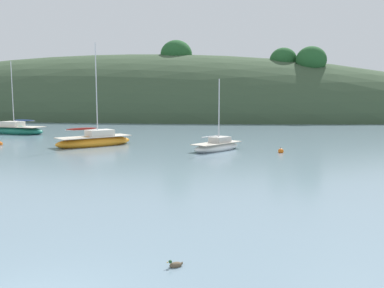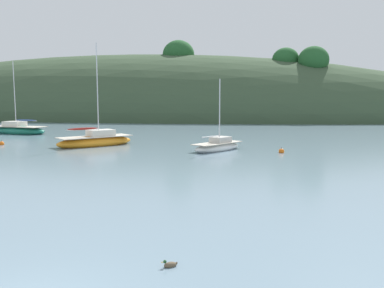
{
  "view_description": "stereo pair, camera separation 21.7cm",
  "coord_description": "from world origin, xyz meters",
  "px_view_note": "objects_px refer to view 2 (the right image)",
  "views": [
    {
      "loc": [
        4.28,
        -6.23,
        4.27
      ],
      "look_at": [
        0.0,
        20.0,
        1.2
      ],
      "focal_mm": 36.47,
      "sensor_mm": 36.0,
      "label": 1
    },
    {
      "loc": [
        4.49,
        -6.19,
        4.27
      ],
      "look_at": [
        0.0,
        20.0,
        1.2
      ],
      "focal_mm": 36.47,
      "sensor_mm": 36.0,
      "label": 2
    }
  ],
  "objects_px": {
    "duck_lone_left": "(170,265)",
    "sailboat_grey_yawl": "(96,141)",
    "sailboat_red_portside": "(218,146)",
    "mooring_buoy_inner": "(2,144)",
    "mooring_buoy_channel": "(281,151)",
    "sailboat_navy_dinghy": "(18,130)"
  },
  "relations": [
    {
      "from": "sailboat_navy_dinghy",
      "to": "duck_lone_left",
      "type": "distance_m",
      "value": 43.94
    },
    {
      "from": "sailboat_grey_yawl",
      "to": "mooring_buoy_channel",
      "type": "height_order",
      "value": "sailboat_grey_yawl"
    },
    {
      "from": "sailboat_grey_yawl",
      "to": "sailboat_red_portside",
      "type": "bearing_deg",
      "value": -6.95
    },
    {
      "from": "sailboat_red_portside",
      "to": "mooring_buoy_channel",
      "type": "xyz_separation_m",
      "value": [
        5.18,
        -0.69,
        -0.21
      ]
    },
    {
      "from": "sailboat_grey_yawl",
      "to": "sailboat_red_portside",
      "type": "distance_m",
      "value": 11.52
    },
    {
      "from": "sailboat_grey_yawl",
      "to": "duck_lone_left",
      "type": "bearing_deg",
      "value": -62.6
    },
    {
      "from": "mooring_buoy_channel",
      "to": "sailboat_grey_yawl",
      "type": "bearing_deg",
      "value": 172.85
    },
    {
      "from": "sailboat_grey_yawl",
      "to": "duck_lone_left",
      "type": "height_order",
      "value": "sailboat_grey_yawl"
    },
    {
      "from": "sailboat_grey_yawl",
      "to": "sailboat_red_portside",
      "type": "xyz_separation_m",
      "value": [
        11.44,
        -1.39,
        -0.1
      ]
    },
    {
      "from": "sailboat_red_portside",
      "to": "duck_lone_left",
      "type": "bearing_deg",
      "value": -87.05
    },
    {
      "from": "sailboat_navy_dinghy",
      "to": "sailboat_red_portside",
      "type": "bearing_deg",
      "value": -23.95
    },
    {
      "from": "mooring_buoy_inner",
      "to": "mooring_buoy_channel",
      "type": "bearing_deg",
      "value": -2.41
    },
    {
      "from": "sailboat_navy_dinghy",
      "to": "mooring_buoy_channel",
      "type": "relative_size",
      "value": 16.84
    },
    {
      "from": "sailboat_grey_yawl",
      "to": "mooring_buoy_inner",
      "type": "bearing_deg",
      "value": -173.51
    },
    {
      "from": "sailboat_red_portside",
      "to": "mooring_buoy_inner",
      "type": "height_order",
      "value": "sailboat_red_portside"
    },
    {
      "from": "sailboat_navy_dinghy",
      "to": "mooring_buoy_inner",
      "type": "distance_m",
      "value": 12.54
    },
    {
      "from": "sailboat_red_portside",
      "to": "mooring_buoy_inner",
      "type": "relative_size",
      "value": 11.33
    },
    {
      "from": "sailboat_red_portside",
      "to": "mooring_buoy_inner",
      "type": "bearing_deg",
      "value": 178.92
    },
    {
      "from": "mooring_buoy_channel",
      "to": "sailboat_navy_dinghy",
      "type": "bearing_deg",
      "value": 158.57
    },
    {
      "from": "sailboat_navy_dinghy",
      "to": "mooring_buoy_channel",
      "type": "bearing_deg",
      "value": -21.43
    },
    {
      "from": "sailboat_red_portside",
      "to": "sailboat_navy_dinghy",
      "type": "bearing_deg",
      "value": 156.05
    },
    {
      "from": "duck_lone_left",
      "to": "sailboat_grey_yawl",
      "type": "bearing_deg",
      "value": 117.4
    }
  ]
}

